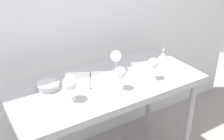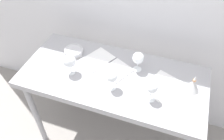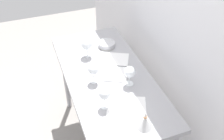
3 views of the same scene
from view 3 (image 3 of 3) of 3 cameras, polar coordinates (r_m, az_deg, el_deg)
back_wall at (r=2.07m, az=12.20°, el=10.53°), size 3.80×0.04×2.60m
steel_counter at (r=2.18m, az=-0.95°, el=-3.21°), size 1.40×0.65×0.90m
wine_glass_far_right at (r=1.96m, az=3.85°, el=-0.52°), size 0.09×0.09×0.16m
wine_glass_near_center at (r=1.98m, az=-4.05°, el=0.05°), size 0.08×0.08×0.16m
wine_glass_near_right at (r=1.78m, az=-1.62°, el=-5.29°), size 0.08×0.08×0.16m
wine_glass_near_left at (r=2.26m, az=-5.50°, el=5.49°), size 0.10×0.10×0.17m
open_notebook at (r=2.19m, az=0.17°, el=0.86°), size 0.45×0.39×0.01m
tasting_sheet_upper at (r=1.86m, az=3.15°, el=-7.84°), size 0.28×0.33×0.00m
tasting_bowl at (r=2.42m, az=-1.13°, el=5.63°), size 0.16×0.16×0.05m
decanter_funnel at (r=1.72m, az=7.09°, el=-11.12°), size 0.11×0.11×0.13m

